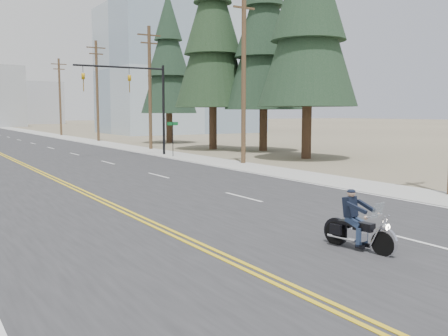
% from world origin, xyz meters
% --- Properties ---
extents(sidewalk_right, '(3.00, 200.00, 0.01)m').
position_xyz_m(sidewalk_right, '(11.50, 70.00, 0.01)').
color(sidewalk_right, '#A5A5A0').
rests_on(sidewalk_right, ground).
extents(traffic_mast_right, '(7.10, 0.26, 7.00)m').
position_xyz_m(traffic_mast_right, '(8.98, 32.00, 4.94)').
color(traffic_mast_right, black).
rests_on(traffic_mast_right, ground).
extents(street_sign, '(0.90, 0.06, 2.62)m').
position_xyz_m(street_sign, '(10.80, 30.00, 1.80)').
color(street_sign, black).
rests_on(street_sign, ground).
extents(utility_pole_b, '(2.20, 0.30, 11.50)m').
position_xyz_m(utility_pole_b, '(12.50, 23.00, 5.98)').
color(utility_pole_b, brown).
rests_on(utility_pole_b, ground).
extents(utility_pole_c, '(2.20, 0.30, 11.00)m').
position_xyz_m(utility_pole_c, '(12.50, 38.00, 5.73)').
color(utility_pole_c, brown).
rests_on(utility_pole_c, ground).
extents(utility_pole_d, '(2.20, 0.30, 11.50)m').
position_xyz_m(utility_pole_d, '(12.50, 53.00, 5.98)').
color(utility_pole_d, brown).
rests_on(utility_pole_d, ground).
extents(utility_pole_e, '(2.20, 0.30, 11.00)m').
position_xyz_m(utility_pole_e, '(12.50, 70.00, 5.73)').
color(utility_pole_e, brown).
rests_on(utility_pole_e, ground).
extents(glass_building, '(24.00, 16.00, 20.00)m').
position_xyz_m(glass_building, '(32.00, 70.00, 10.00)').
color(glass_building, '#9EB5CC').
rests_on(glass_building, ground).
extents(haze_bldg_c, '(16.00, 12.00, 18.00)m').
position_xyz_m(haze_bldg_c, '(40.00, 110.00, 9.00)').
color(haze_bldg_c, '#B7BCC6').
rests_on(haze_bldg_c, ground).
extents(haze_bldg_e, '(14.00, 14.00, 12.00)m').
position_xyz_m(haze_bldg_e, '(25.00, 150.00, 6.00)').
color(haze_bldg_e, '#B7BCC6').
rests_on(haze_bldg_e, ground).
extents(motorcyclist, '(1.08, 2.00, 1.49)m').
position_xyz_m(motorcyclist, '(3.15, 4.27, 0.74)').
color(motorcyclist, black).
rests_on(motorcyclist, ground).
extents(conifer_near, '(7.13, 7.13, 18.88)m').
position_xyz_m(conifer_near, '(18.32, 23.41, 10.84)').
color(conifer_near, '#382619').
rests_on(conifer_near, ground).
extents(conifer_mid, '(6.77, 6.77, 18.04)m').
position_xyz_m(conifer_mid, '(20.05, 30.99, 10.35)').
color(conifer_mid, '#382619').
rests_on(conifer_mid, ground).
extents(conifer_tall, '(6.87, 6.87, 19.08)m').
position_xyz_m(conifer_tall, '(17.34, 35.01, 10.96)').
color(conifer_tall, '#382619').
rests_on(conifer_tall, ground).
extents(conifer_far, '(6.07, 6.07, 16.27)m').
position_xyz_m(conifer_far, '(18.13, 45.71, 9.33)').
color(conifer_far, '#382619').
rests_on(conifer_far, ground).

